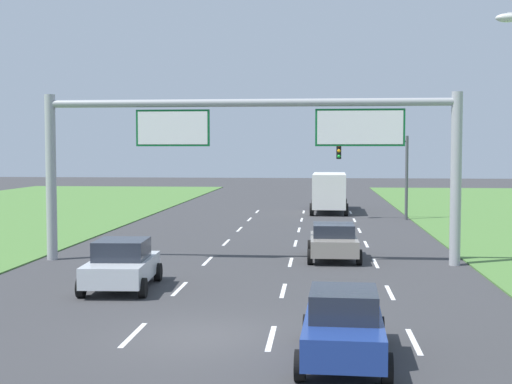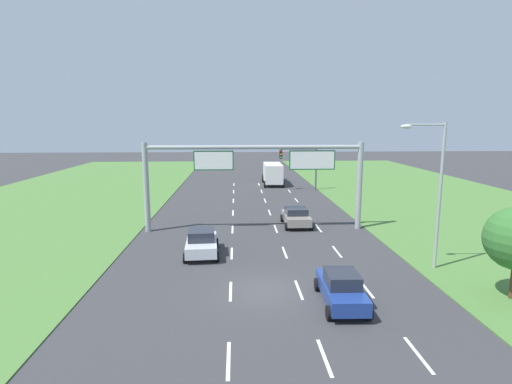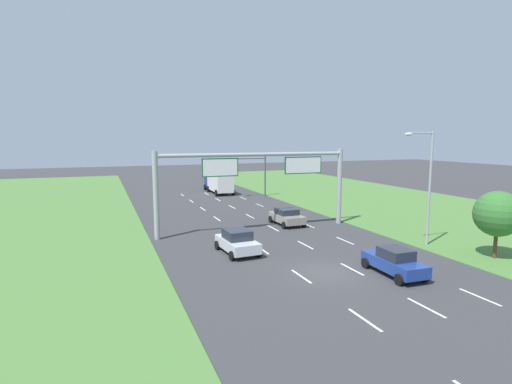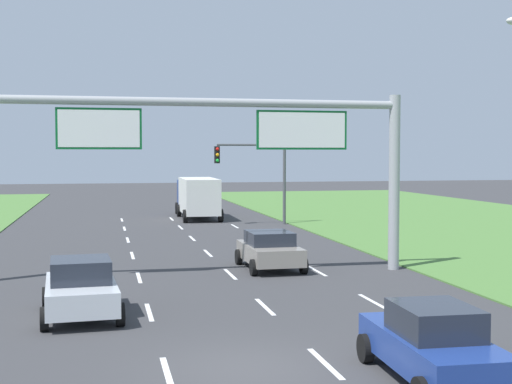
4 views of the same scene
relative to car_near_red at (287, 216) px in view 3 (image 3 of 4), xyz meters
name	(u,v)px [view 3 (image 3 of 4)]	position (x,y,z in m)	size (l,w,h in m)	color
ground_plane	(327,273)	(-3.54, -12.95, -0.79)	(200.00, 200.00, 0.00)	#38383A
grass_verge_right	(454,217)	(17.46, -2.95, -0.76)	(24.00, 120.00, 0.06)	#4C7A38
lane_dashes_inner_left	(248,240)	(-5.29, -3.95, -0.78)	(0.14, 56.40, 0.01)	white
lane_dashes_inner_right	(288,236)	(-1.79, -3.95, -0.78)	(0.14, 56.40, 0.01)	white
lane_dashes_slip	(325,232)	(1.71, -3.95, -0.78)	(0.14, 56.40, 0.01)	white
car_near_red	(287,216)	(0.00, 0.00, 0.00)	(2.25, 4.01, 1.52)	gray
car_lead_silver	(394,262)	(-0.06, -14.67, 0.01)	(2.08, 4.26, 1.61)	navy
car_mid_lane	(237,242)	(-7.23, -7.09, 0.04)	(2.40, 4.12, 1.66)	silver
box_truck	(218,182)	(0.12, 23.39, 0.83)	(2.80, 8.38, 2.92)	navy
sign_gantry	(258,174)	(-3.31, -1.15, 4.12)	(17.24, 0.44, 7.00)	#9EA0A5
traffic_light_mast	(252,169)	(3.23, 17.66, 3.08)	(4.76, 0.49, 5.60)	#47494F
street_lamp	(426,178)	(6.26, -10.32, 4.29)	(2.61, 0.32, 8.50)	#9EA0A5
roadside_tree_near	(498,214)	(8.32, -14.57, 2.26)	(3.02, 3.02, 4.57)	#513823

